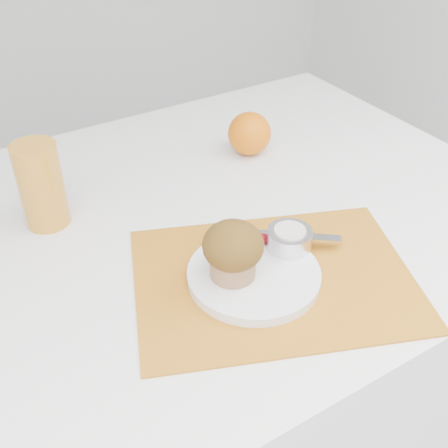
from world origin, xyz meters
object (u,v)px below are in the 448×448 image
plate (254,275)px  orange (249,134)px  table (181,375)px  muffin (233,250)px  juice_glass (41,185)px

plate → orange: (0.20, 0.31, 0.03)m
table → muffin: bearing=-86.7°
orange → juice_glass: bearing=-177.1°
plate → muffin: size_ratio=2.23×
muffin → orange: bearing=52.8°
table → muffin: muffin is taller
plate → orange: orange is taller
plate → orange: size_ratio=2.27×
orange → plate: bearing=-122.7°
muffin → plate: bearing=-17.9°
muffin → juice_glass: bearing=121.6°
plate → muffin: bearing=162.1°
table → orange: size_ratio=14.49×
orange → juice_glass: size_ratio=0.59×
orange → muffin: bearing=-127.2°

